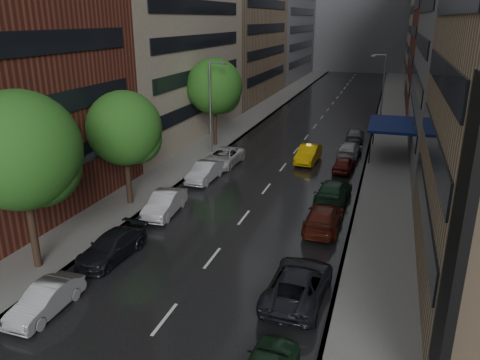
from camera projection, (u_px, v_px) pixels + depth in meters
name	position (u px, v px, depth m)	size (l,w,h in m)	color
road	(320.00, 120.00, 62.51)	(14.00, 140.00, 0.01)	black
sidewalk_left	(255.00, 116.00, 65.10)	(4.00, 140.00, 0.15)	gray
sidewalk_right	(390.00, 124.00, 59.89)	(4.00, 140.00, 0.15)	gray
buildings_right	(453.00, 0.00, 59.29)	(8.05, 109.10, 36.00)	#937A5B
building_far	(364.00, 5.00, 118.45)	(40.00, 14.00, 32.00)	slate
tree_near	(20.00, 151.00, 23.30)	(6.08, 6.08, 9.69)	#382619
tree_mid	(124.00, 128.00, 32.30)	(5.21, 5.21, 8.30)	#382619
tree_far	(214.00, 86.00, 47.90)	(5.75, 5.75, 9.17)	#382619
taxi	(308.00, 154.00, 44.05)	(1.69, 4.85, 1.60)	yellow
parked_cars_left	(179.00, 192.00, 34.42)	(2.78, 29.04, 1.57)	#97969B
parked_cars_right	(331.00, 199.00, 33.13)	(2.89, 43.29, 1.60)	black
street_lamp_left	(211.00, 106.00, 45.16)	(1.74, 0.22, 9.00)	gray
street_lamp_right	(382.00, 91.00, 54.18)	(1.74, 0.22, 9.00)	gray
awning	(390.00, 124.00, 45.40)	(4.00, 8.00, 3.12)	navy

